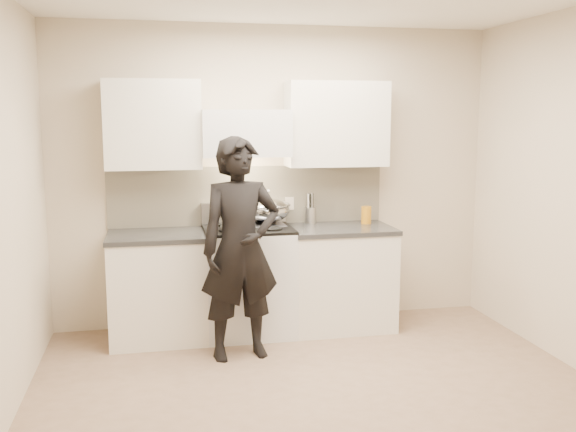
{
  "coord_description": "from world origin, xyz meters",
  "views": [
    {
      "loc": [
        -1.07,
        -4.0,
        1.9
      ],
      "look_at": [
        -0.02,
        1.05,
        1.09
      ],
      "focal_mm": 40.0,
      "sensor_mm": 36.0,
      "label": 1
    }
  ],
  "objects_px": {
    "utensil_crock": "(310,214)",
    "person": "(240,249)",
    "stove": "(249,280)",
    "wok": "(268,210)",
    "counter_right": "(340,277)"
  },
  "relations": [
    {
      "from": "utensil_crock",
      "to": "person",
      "type": "xyz_separation_m",
      "value": [
        -0.75,
        -0.8,
        -0.13
      ]
    },
    {
      "from": "stove",
      "to": "person",
      "type": "relative_size",
      "value": 0.55
    },
    {
      "from": "wok",
      "to": "utensil_crock",
      "type": "xyz_separation_m",
      "value": [
        0.41,
        0.1,
        -0.06
      ]
    },
    {
      "from": "stove",
      "to": "utensil_crock",
      "type": "height_order",
      "value": "utensil_crock"
    },
    {
      "from": "stove",
      "to": "counter_right",
      "type": "xyz_separation_m",
      "value": [
        0.83,
        0.0,
        -0.01
      ]
    },
    {
      "from": "utensil_crock",
      "to": "person",
      "type": "relative_size",
      "value": 0.16
    },
    {
      "from": "counter_right",
      "to": "utensil_crock",
      "type": "xyz_separation_m",
      "value": [
        -0.22,
        0.25,
        0.54
      ]
    },
    {
      "from": "counter_right",
      "to": "person",
      "type": "height_order",
      "value": "person"
    },
    {
      "from": "stove",
      "to": "wok",
      "type": "relative_size",
      "value": 1.9
    },
    {
      "from": "counter_right",
      "to": "wok",
      "type": "relative_size",
      "value": 1.83
    },
    {
      "from": "wok",
      "to": "utensil_crock",
      "type": "distance_m",
      "value": 0.43
    },
    {
      "from": "stove",
      "to": "utensil_crock",
      "type": "distance_m",
      "value": 0.85
    },
    {
      "from": "counter_right",
      "to": "wok",
      "type": "bearing_deg",
      "value": 167.1
    },
    {
      "from": "stove",
      "to": "counter_right",
      "type": "relative_size",
      "value": 1.04
    },
    {
      "from": "stove",
      "to": "wok",
      "type": "height_order",
      "value": "wok"
    }
  ]
}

